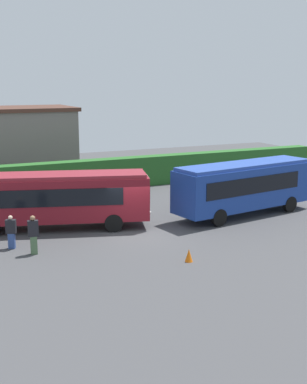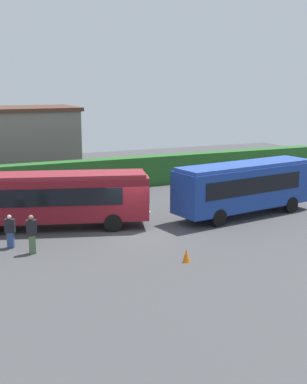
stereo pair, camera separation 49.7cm
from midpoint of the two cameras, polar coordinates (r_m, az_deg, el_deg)
name	(u,v)px [view 1 (the left image)]	position (r m, az deg, el deg)	size (l,w,h in m)	color
ground_plane	(135,234)	(27.87, -2.54, -4.69)	(64.00, 64.00, 0.00)	#424244
bus_maroon	(53,197)	(29.02, -11.49, -0.57)	(10.69, 5.40, 3.11)	maroon
bus_blue	(244,185)	(31.86, 9.57, 0.74)	(9.73, 3.73, 3.23)	navy
person_left	(11,231)	(26.32, -15.97, -4.20)	(0.55, 0.45, 1.68)	#334C8C
person_center	(33,234)	(25.18, -13.68, -4.51)	(0.53, 0.33, 1.89)	#4C6B47
hedge_row	(70,177)	(38.74, -9.54, 1.68)	(44.00, 1.26, 2.28)	#265D24
traffic_cone	(189,255)	(23.71, 3.32, -7.00)	(0.36, 0.36, 0.60)	orange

